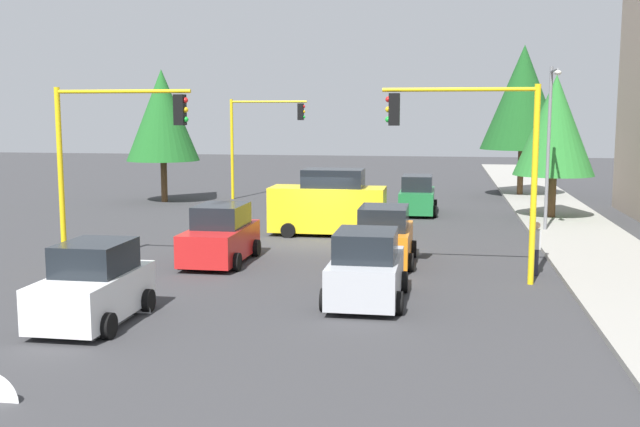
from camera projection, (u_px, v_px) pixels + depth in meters
The scene contains 17 objects.
ground_plane at pixel (317, 243), 29.28m from camera, with size 120.00×120.00×0.00m, color #353538.
sidewalk_kerb at pixel (573, 228), 32.45m from camera, with size 80.00×4.00×0.15m, color gray.
lane_arrow_near at pixel (122, 318), 18.51m from camera, with size 2.40×1.10×1.10m.
traffic_signal_near_right at pixel (110, 142), 23.79m from camera, with size 0.36×4.59×5.91m.
traffic_signal_near_left at pixel (474, 144), 21.92m from camera, with size 0.36×4.59×5.92m.
traffic_signal_far_right at pixel (261, 129), 43.34m from camera, with size 0.36×4.59×5.89m.
street_lamp_curbside at pixel (550, 131), 30.73m from camera, with size 2.15×0.28×7.00m.
tree_opposite_side at pixel (162, 115), 42.13m from camera, with size 4.13×4.13×7.54m.
tree_roadside_far at pixel (523, 97), 44.52m from camera, with size 4.98×4.98×9.13m.
tree_roadside_mid at pixel (555, 126), 34.87m from camera, with size 3.77×3.77×6.87m.
delivery_van_yellow at pixel (328, 204), 31.04m from camera, with size 2.22×4.80×2.77m.
car_red at pixel (220, 236), 25.36m from camera, with size 4.13×2.09×1.98m.
car_white at pixel (94, 286), 18.04m from camera, with size 3.70×2.05×1.98m.
car_silver at pixel (366, 269), 20.01m from camera, with size 3.86×2.12×1.98m.
car_orange at pixel (384, 237), 25.15m from camera, with size 3.93×2.11×1.98m.
car_green at pixel (417, 196), 37.54m from camera, with size 4.19×1.99×1.98m.
pedestrian_crossing at pixel (536, 247), 23.32m from camera, with size 0.40×0.24×1.70m.
Camera 1 is at (28.45, 4.84, 5.09)m, focal length 41.62 mm.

